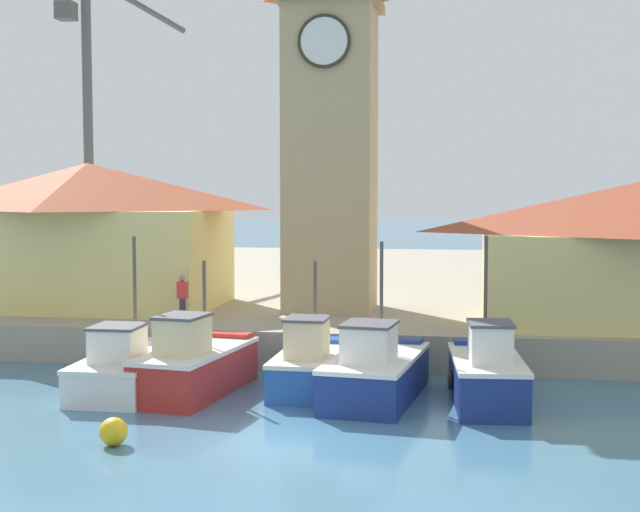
{
  "coord_description": "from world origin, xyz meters",
  "views": [
    {
      "loc": [
        4.43,
        -19.22,
        5.73
      ],
      "look_at": [
        -0.15,
        10.14,
        3.5
      ],
      "focal_mm": 50.0,
      "sensor_mm": 36.0,
      "label": 1
    }
  ],
  "objects_px": {
    "clock_tower": "(331,105)",
    "warehouse_right": "(640,252)",
    "dock_worker_near_tower": "(182,298)",
    "fishing_boat_left_outer": "(195,365)",
    "mooring_buoy": "(114,432)",
    "fishing_boat_mid_left": "(376,372)",
    "fishing_boat_left_inner": "(311,365)",
    "warehouse_left": "(89,233)",
    "port_crane_near": "(92,152)",
    "fishing_boat_far_left": "(128,368)",
    "fishing_boat_center": "(487,374)"
  },
  "relations": [
    {
      "from": "fishing_boat_left_outer",
      "to": "port_crane_near",
      "type": "height_order",
      "value": "port_crane_near"
    },
    {
      "from": "fishing_boat_mid_left",
      "to": "mooring_buoy",
      "type": "height_order",
      "value": "fishing_boat_mid_left"
    },
    {
      "from": "fishing_boat_left_outer",
      "to": "port_crane_near",
      "type": "relative_size",
      "value": 0.3
    },
    {
      "from": "fishing_boat_left_outer",
      "to": "fishing_boat_left_inner",
      "type": "height_order",
      "value": "fishing_boat_left_outer"
    },
    {
      "from": "fishing_boat_left_inner",
      "to": "fishing_boat_mid_left",
      "type": "relative_size",
      "value": 0.81
    },
    {
      "from": "clock_tower",
      "to": "warehouse_left",
      "type": "bearing_deg",
      "value": -177.16
    },
    {
      "from": "warehouse_right",
      "to": "dock_worker_near_tower",
      "type": "relative_size",
      "value": 6.49
    },
    {
      "from": "fishing_boat_far_left",
      "to": "warehouse_left",
      "type": "bearing_deg",
      "value": 119.2
    },
    {
      "from": "fishing_boat_mid_left",
      "to": "mooring_buoy",
      "type": "relative_size",
      "value": 8.17
    },
    {
      "from": "fishing_boat_mid_left",
      "to": "fishing_boat_left_inner",
      "type": "bearing_deg",
      "value": 157.57
    },
    {
      "from": "fishing_boat_center",
      "to": "mooring_buoy",
      "type": "height_order",
      "value": "fishing_boat_center"
    },
    {
      "from": "port_crane_near",
      "to": "fishing_boat_left_outer",
      "type": "bearing_deg",
      "value": -61.49
    },
    {
      "from": "fishing_boat_far_left",
      "to": "dock_worker_near_tower",
      "type": "distance_m",
      "value": 5.24
    },
    {
      "from": "fishing_boat_left_outer",
      "to": "mooring_buoy",
      "type": "height_order",
      "value": "fishing_boat_left_outer"
    },
    {
      "from": "fishing_boat_left_outer",
      "to": "fishing_boat_mid_left",
      "type": "xyz_separation_m",
      "value": [
        5.06,
        0.13,
        -0.04
      ]
    },
    {
      "from": "clock_tower",
      "to": "mooring_buoy",
      "type": "relative_size",
      "value": 25.08
    },
    {
      "from": "clock_tower",
      "to": "warehouse_right",
      "type": "bearing_deg",
      "value": -12.14
    },
    {
      "from": "mooring_buoy",
      "to": "clock_tower",
      "type": "bearing_deg",
      "value": 78.74
    },
    {
      "from": "clock_tower",
      "to": "dock_worker_near_tower",
      "type": "height_order",
      "value": "clock_tower"
    },
    {
      "from": "fishing_boat_far_left",
      "to": "warehouse_left",
      "type": "distance_m",
      "value": 10.57
    },
    {
      "from": "warehouse_left",
      "to": "mooring_buoy",
      "type": "height_order",
      "value": "warehouse_left"
    },
    {
      "from": "warehouse_left",
      "to": "warehouse_right",
      "type": "relative_size",
      "value": 0.98
    },
    {
      "from": "port_crane_near",
      "to": "fishing_boat_left_inner",
      "type": "bearing_deg",
      "value": -55.34
    },
    {
      "from": "fishing_boat_left_outer",
      "to": "fishing_boat_mid_left",
      "type": "bearing_deg",
      "value": 1.46
    },
    {
      "from": "port_crane_near",
      "to": "mooring_buoy",
      "type": "distance_m",
      "value": 34.39
    },
    {
      "from": "fishing_boat_far_left",
      "to": "warehouse_right",
      "type": "distance_m",
      "value": 16.91
    },
    {
      "from": "fishing_boat_mid_left",
      "to": "clock_tower",
      "type": "xyz_separation_m",
      "value": [
        -2.54,
        9.04,
        8.06
      ]
    },
    {
      "from": "fishing_boat_mid_left",
      "to": "warehouse_left",
      "type": "relative_size",
      "value": 0.51
    },
    {
      "from": "warehouse_left",
      "to": "port_crane_near",
      "type": "height_order",
      "value": "port_crane_near"
    },
    {
      "from": "warehouse_left",
      "to": "port_crane_near",
      "type": "distance_m",
      "value": 18.64
    },
    {
      "from": "clock_tower",
      "to": "fishing_boat_left_outer",
      "type": "bearing_deg",
      "value": -105.38
    },
    {
      "from": "fishing_boat_left_inner",
      "to": "dock_worker_near_tower",
      "type": "relative_size",
      "value": 2.61
    },
    {
      "from": "fishing_boat_left_inner",
      "to": "warehouse_left",
      "type": "distance_m",
      "value": 13.1
    },
    {
      "from": "fishing_boat_center",
      "to": "fishing_boat_left_outer",
      "type": "bearing_deg",
      "value": -179.56
    },
    {
      "from": "fishing_boat_left_outer",
      "to": "fishing_boat_center",
      "type": "bearing_deg",
      "value": 0.44
    },
    {
      "from": "fishing_boat_center",
      "to": "warehouse_left",
      "type": "bearing_deg",
      "value": 149.85
    },
    {
      "from": "fishing_boat_mid_left",
      "to": "clock_tower",
      "type": "distance_m",
      "value": 12.38
    },
    {
      "from": "fishing_boat_far_left",
      "to": "fishing_boat_left_outer",
      "type": "distance_m",
      "value": 1.96
    },
    {
      "from": "port_crane_near",
      "to": "fishing_boat_center",
      "type": "bearing_deg",
      "value": -49.3
    },
    {
      "from": "clock_tower",
      "to": "fishing_boat_far_left",
      "type": "bearing_deg",
      "value": -115.92
    },
    {
      "from": "clock_tower",
      "to": "mooring_buoy",
      "type": "xyz_separation_m",
      "value": [
        -2.85,
        -14.33,
        -8.51
      ]
    },
    {
      "from": "fishing_boat_left_outer",
      "to": "dock_worker_near_tower",
      "type": "height_order",
      "value": "fishing_boat_left_outer"
    },
    {
      "from": "fishing_boat_center",
      "to": "mooring_buoy",
      "type": "distance_m",
      "value": 9.88
    },
    {
      "from": "fishing_boat_left_outer",
      "to": "mooring_buoy",
      "type": "xyz_separation_m",
      "value": [
        -0.33,
        -5.16,
        -0.49
      ]
    },
    {
      "from": "fishing_boat_far_left",
      "to": "fishing_boat_mid_left",
      "type": "height_order",
      "value": "fishing_boat_far_left"
    },
    {
      "from": "fishing_boat_mid_left",
      "to": "fishing_boat_center",
      "type": "xyz_separation_m",
      "value": [
        2.98,
        -0.07,
        0.04
      ]
    },
    {
      "from": "fishing_boat_left_outer",
      "to": "clock_tower",
      "type": "relative_size",
      "value": 0.31
    },
    {
      "from": "dock_worker_near_tower",
      "to": "fishing_boat_left_outer",
      "type": "bearing_deg",
      "value": -68.85
    },
    {
      "from": "warehouse_right",
      "to": "fishing_boat_center",
      "type": "bearing_deg",
      "value": -127.06
    },
    {
      "from": "clock_tower",
      "to": "warehouse_left",
      "type": "height_order",
      "value": "clock_tower"
    }
  ]
}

